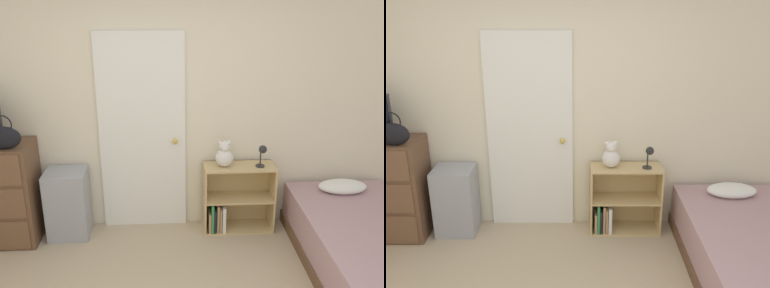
% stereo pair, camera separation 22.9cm
% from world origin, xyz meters
% --- Properties ---
extents(wall_back, '(10.00, 0.06, 2.55)m').
position_xyz_m(wall_back, '(0.00, 1.99, 1.27)').
color(wall_back, beige).
rests_on(wall_back, ground_plane).
extents(door_closed, '(0.86, 0.09, 2.03)m').
position_xyz_m(door_closed, '(-0.13, 1.94, 1.01)').
color(door_closed, white).
rests_on(door_closed, ground_plane).
extents(handbag, '(0.31, 0.10, 0.32)m').
position_xyz_m(handbag, '(-1.35, 1.57, 1.14)').
color(handbag, black).
rests_on(handbag, dresser).
extents(storage_bin, '(0.40, 0.35, 0.70)m').
position_xyz_m(storage_bin, '(-0.89, 1.76, 0.35)').
color(storage_bin, '#999EA8').
rests_on(storage_bin, ground_plane).
extents(bookshelf, '(0.72, 0.30, 0.71)m').
position_xyz_m(bookshelf, '(0.78, 1.80, 0.30)').
color(bookshelf, tan).
rests_on(bookshelf, ground_plane).
extents(teddy_bear, '(0.18, 0.18, 0.27)m').
position_xyz_m(teddy_bear, '(0.69, 1.79, 0.83)').
color(teddy_bear, silver).
rests_on(teddy_bear, bookshelf).
extents(desk_lamp, '(0.10, 0.10, 0.23)m').
position_xyz_m(desk_lamp, '(1.06, 1.75, 0.87)').
color(desk_lamp, '#262628').
rests_on(desk_lamp, bookshelf).
extents(bed, '(1.08, 1.94, 0.57)m').
position_xyz_m(bed, '(1.88, 0.98, 0.23)').
color(bed, brown).
rests_on(bed, ground_plane).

